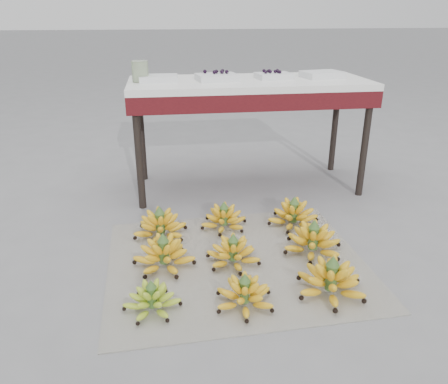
{
  "coord_description": "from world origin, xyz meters",
  "views": [
    {
      "loc": [
        -0.43,
        -1.85,
        1.16
      ],
      "look_at": [
        -0.12,
        0.22,
        0.29
      ],
      "focal_mm": 35.0,
      "sensor_mm": 36.0,
      "label": 1
    }
  ],
  "objects": [
    {
      "name": "bunch_back_left",
      "position": [
        -0.46,
        0.32,
        0.07
      ],
      "size": [
        0.35,
        0.35,
        0.18
      ],
      "rotation": [
        0.0,
        0.0,
        0.21
      ],
      "color": "yellow",
      "rests_on": "newspaper_mat"
    },
    {
      "name": "tray_left",
      "position": [
        -0.06,
        0.98,
        0.77
      ],
      "size": [
        0.28,
        0.22,
        0.07
      ],
      "color": "silver",
      "rests_on": "vendor_table"
    },
    {
      "name": "bunch_back_center",
      "position": [
        -0.1,
        0.37,
        0.06
      ],
      "size": [
        0.31,
        0.31,
        0.16
      ],
      "rotation": [
        0.0,
        0.0,
        -0.22
      ],
      "color": "yellow",
      "rests_on": "newspaper_mat"
    },
    {
      "name": "bunch_front_left",
      "position": [
        -0.51,
        -0.33,
        0.06
      ],
      "size": [
        0.28,
        0.28,
        0.14
      ],
      "rotation": [
        0.0,
        0.0,
        -0.2
      ],
      "color": "#73A021",
      "rests_on": "newspaper_mat"
    },
    {
      "name": "tray_far_right",
      "position": [
        0.65,
        1.01,
        0.77
      ],
      "size": [
        0.29,
        0.23,
        0.04
      ],
      "color": "silver",
      "rests_on": "vendor_table"
    },
    {
      "name": "bunch_front_center",
      "position": [
        -0.12,
        -0.35,
        0.06
      ],
      "size": [
        0.28,
        0.28,
        0.16
      ],
      "rotation": [
        0.0,
        0.0,
        -0.11
      ],
      "color": "yellow",
      "rests_on": "newspaper_mat"
    },
    {
      "name": "ground",
      "position": [
        0.0,
        0.0,
        0.0
      ],
      "size": [
        60.0,
        60.0,
        0.0
      ],
      "primitive_type": "plane",
      "color": "slate",
      "rests_on": "ground"
    },
    {
      "name": "vendor_table",
      "position": [
        0.15,
        0.99,
        0.66
      ],
      "size": [
        1.55,
        0.62,
        0.74
      ],
      "color": "black",
      "rests_on": "ground"
    },
    {
      "name": "bunch_mid_right",
      "position": [
        0.31,
        0.03,
        0.07
      ],
      "size": [
        0.34,
        0.34,
        0.19
      ],
      "rotation": [
        0.0,
        0.0,
        -0.14
      ],
      "color": "yellow",
      "rests_on": "newspaper_mat"
    },
    {
      "name": "newspaper_mat",
      "position": [
        -0.1,
        -0.01,
        0.0
      ],
      "size": [
        1.29,
        1.09,
        0.01
      ],
      "primitive_type": "cube",
      "rotation": [
        0.0,
        0.0,
        0.04
      ],
      "color": "silver",
      "rests_on": "ground"
    },
    {
      "name": "glass_jar",
      "position": [
        -0.54,
        0.99,
        0.81
      ],
      "size": [
        0.12,
        0.12,
        0.13
      ],
      "primitive_type": "cylinder",
      "rotation": [
        0.0,
        0.0,
        0.18
      ],
      "color": "beige",
      "rests_on": "vendor_table"
    },
    {
      "name": "bunch_back_right",
      "position": [
        0.3,
        0.35,
        0.07
      ],
      "size": [
        0.35,
        0.35,
        0.18
      ],
      "rotation": [
        0.0,
        0.0,
        -0.21
      ],
      "color": "yellow",
      "rests_on": "newspaper_mat"
    },
    {
      "name": "tray_right",
      "position": [
        0.32,
        1.01,
        0.76
      ],
      "size": [
        0.24,
        0.19,
        0.06
      ],
      "color": "silver",
      "rests_on": "vendor_table"
    },
    {
      "name": "bunch_mid_left",
      "position": [
        -0.45,
        0.0,
        0.07
      ],
      "size": [
        0.39,
        0.39,
        0.18
      ],
      "rotation": [
        0.0,
        0.0,
        0.4
      ],
      "color": "yellow",
      "rests_on": "newspaper_mat"
    },
    {
      "name": "bunch_front_right",
      "position": [
        0.27,
        -0.32,
        0.07
      ],
      "size": [
        0.32,
        0.32,
        0.19
      ],
      "rotation": [
        0.0,
        0.0,
        -0.04
      ],
      "color": "yellow",
      "rests_on": "newspaper_mat"
    },
    {
      "name": "tray_far_left",
      "position": [
        -0.43,
        1.0,
        0.76
      ],
      "size": [
        0.24,
        0.17,
        0.04
      ],
      "color": "silver",
      "rests_on": "vendor_table"
    },
    {
      "name": "bunch_mid_center",
      "position": [
        -0.11,
        -0.02,
        0.06
      ],
      "size": [
        0.31,
        0.31,
        0.16
      ],
      "rotation": [
        0.0,
        0.0,
        0.2
      ],
      "color": "yellow",
      "rests_on": "newspaper_mat"
    }
  ]
}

